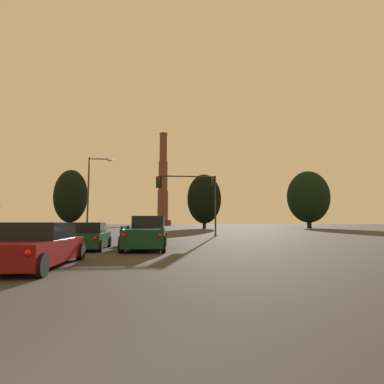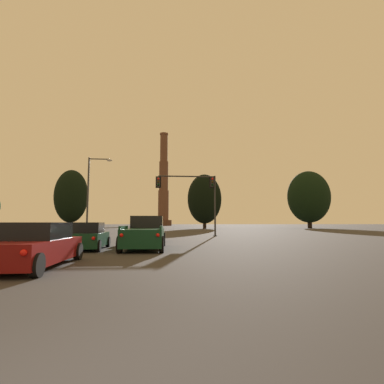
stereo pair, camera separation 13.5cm
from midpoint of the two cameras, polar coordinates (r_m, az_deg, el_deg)
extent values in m
cube|color=#0F3823|center=(16.67, -8.77, -8.42)|extent=(2.12, 5.44, 0.88)
cube|color=black|center=(18.41, -8.29, -5.69)|extent=(1.88, 1.84, 0.72)
cube|color=#0F3823|center=(15.39, -12.67, -6.62)|extent=(0.16, 2.43, 0.16)
cube|color=#0F3823|center=(15.23, -5.60, -6.74)|extent=(0.16, 2.43, 0.16)
cylinder|color=black|center=(18.97, -11.23, -8.85)|extent=(0.24, 0.80, 0.80)
cylinder|color=black|center=(18.84, -5.23, -8.95)|extent=(0.24, 0.80, 0.80)
cylinder|color=black|center=(14.62, -13.37, -9.71)|extent=(0.24, 0.80, 0.80)
cylinder|color=black|center=(14.44, -5.55, -9.89)|extent=(0.24, 0.80, 0.80)
sphere|color=red|center=(14.06, -13.01, -8.03)|extent=(0.17, 0.17, 0.17)
sphere|color=red|center=(13.90, -6.25, -8.17)|extent=(0.17, 0.17, 0.17)
cube|color=#232328|center=(22.95, -7.83, -8.06)|extent=(1.91, 4.08, 0.72)
cube|color=black|center=(22.53, -7.90, -6.48)|extent=(1.65, 1.97, 0.55)
cylinder|color=black|center=(24.66, -9.47, -8.40)|extent=(0.25, 0.61, 0.60)
cylinder|color=black|center=(24.52, -5.52, -8.47)|extent=(0.25, 0.61, 0.60)
cylinder|color=black|center=(21.43, -10.49, -8.78)|extent=(0.25, 0.61, 0.60)
cylinder|color=black|center=(21.28, -5.94, -8.86)|extent=(0.25, 0.61, 0.60)
sphere|color=red|center=(21.01, -10.18, -7.79)|extent=(0.17, 0.17, 0.17)
sphere|color=red|center=(20.88, -6.44, -7.86)|extent=(0.17, 0.17, 0.17)
cube|color=#0F3823|center=(17.13, -19.06, -8.55)|extent=(1.87, 4.06, 0.72)
cube|color=black|center=(16.72, -19.26, -6.44)|extent=(1.63, 1.96, 0.55)
cylinder|color=black|center=(18.91, -20.62, -8.90)|extent=(0.24, 0.61, 0.60)
cylinder|color=black|center=(18.61, -15.51, -9.11)|extent=(0.24, 0.61, 0.60)
cylinder|color=black|center=(15.76, -23.30, -9.47)|extent=(0.24, 0.61, 0.60)
cylinder|color=black|center=(15.40, -17.19, -9.78)|extent=(0.24, 0.61, 0.60)
sphere|color=red|center=(15.32, -23.06, -8.16)|extent=(0.17, 0.17, 0.17)
sphere|color=red|center=(15.02, -18.01, -8.40)|extent=(0.17, 0.17, 0.17)
cube|color=maroon|center=(10.97, -27.68, -9.87)|extent=(1.80, 4.60, 0.70)
cube|color=black|center=(11.15, -27.08, -6.60)|extent=(1.62, 2.20, 0.55)
cylinder|color=black|center=(13.07, -28.18, -10.00)|extent=(0.22, 0.64, 0.64)
cylinder|color=black|center=(12.51, -20.59, -10.54)|extent=(0.22, 0.64, 0.64)
cylinder|color=black|center=(8.91, -27.07, -12.31)|extent=(0.22, 0.64, 0.64)
sphere|color=red|center=(8.55, -29.02, -10.09)|extent=(0.17, 0.17, 0.17)
cylinder|color=#2D2D30|center=(32.17, 4.52, -2.63)|extent=(0.18, 0.18, 6.47)
cylinder|color=black|center=(32.14, 4.56, -8.31)|extent=(0.40, 0.40, 0.10)
cube|color=#282828|center=(32.36, 3.98, 1.92)|extent=(0.34, 0.34, 1.04)
cube|color=black|center=(32.54, 3.92, 1.87)|extent=(0.58, 0.03, 1.25)
sphere|color=red|center=(32.22, 4.03, 2.53)|extent=(0.22, 0.22, 0.22)
sphere|color=#352604|center=(32.18, 4.03, 1.96)|extent=(0.22, 0.22, 0.22)
sphere|color=black|center=(32.14, 4.04, 1.39)|extent=(0.22, 0.22, 0.22)
cylinder|color=#2D2D30|center=(32.11, -0.87, 2.99)|extent=(6.07, 0.14, 0.14)
sphere|color=#2D2D30|center=(32.50, 4.47, 2.90)|extent=(0.18, 0.18, 0.18)
cube|color=#282828|center=(31.92, -6.31, 1.92)|extent=(0.34, 0.34, 1.04)
cube|color=black|center=(32.10, -6.30, 1.88)|extent=(0.58, 0.03, 1.25)
sphere|color=red|center=(31.78, -6.31, 2.54)|extent=(0.22, 0.22, 0.22)
sphere|color=#352604|center=(31.74, -6.31, 1.97)|extent=(0.22, 0.22, 0.22)
sphere|color=black|center=(31.69, -6.32, 1.39)|extent=(0.22, 0.22, 0.22)
cylinder|color=#38383A|center=(35.80, -19.13, -0.73)|extent=(0.20, 0.20, 8.87)
cylinder|color=#38383A|center=(36.17, -17.13, 6.02)|extent=(2.28, 0.12, 0.12)
sphere|color=#38383A|center=(36.42, -18.90, 6.00)|extent=(0.20, 0.20, 0.20)
ellipsoid|color=silver|center=(35.93, -15.35, 5.85)|extent=(0.64, 0.36, 0.26)
cylinder|color=#523427|center=(147.59, -5.48, -5.88)|extent=(8.23, 8.23, 2.78)
cylinder|color=brown|center=(147.84, -5.45, -2.52)|extent=(5.14, 5.14, 14.51)
cylinder|color=brown|center=(149.40, -5.40, 3.04)|extent=(4.42, 4.42, 14.51)
cylinder|color=brown|center=(152.32, -5.34, 8.44)|extent=(3.70, 3.70, 14.51)
cylinder|color=brown|center=(154.17, -5.32, 10.93)|extent=(4.15, 4.15, 0.70)
cylinder|color=black|center=(73.53, 2.47, -5.92)|extent=(0.84, 0.84, 2.76)
ellipsoid|color=black|center=(73.76, 2.45, -1.31)|extent=(8.35, 7.52, 12.13)
cylinder|color=black|center=(77.53, -22.17, -5.38)|extent=(0.78, 0.78, 3.04)
ellipsoid|color=black|center=(77.80, -21.99, -0.73)|extent=(7.84, 7.06, 12.77)
cylinder|color=black|center=(84.37, 21.56, -5.37)|extent=(1.10, 1.10, 3.15)
ellipsoid|color=black|center=(84.65, 21.39, -0.86)|extent=(11.03, 9.92, 13.59)
camera|label=1|loc=(0.07, -89.92, -0.01)|focal=28.00mm
camera|label=2|loc=(0.07, 90.08, 0.01)|focal=28.00mm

